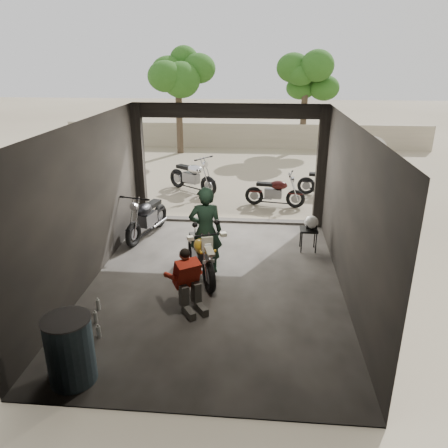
% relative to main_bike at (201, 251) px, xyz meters
% --- Properties ---
extents(ground, '(80.00, 80.00, 0.00)m').
position_rel_main_bike_xyz_m(ground, '(0.33, -0.26, -0.58)').
color(ground, '#7A6D56').
rests_on(ground, ground).
extents(garage, '(7.00, 7.13, 3.20)m').
position_rel_main_bike_xyz_m(garage, '(0.33, 0.28, 0.69)').
color(garage, '#2D2B28').
rests_on(garage, ground).
extents(boundary_wall, '(18.00, 0.30, 1.20)m').
position_rel_main_bike_xyz_m(boundary_wall, '(0.33, 13.74, 0.02)').
color(boundary_wall, gray).
rests_on(boundary_wall, ground).
extents(tree_left, '(2.20, 2.20, 5.60)m').
position_rel_main_bike_xyz_m(tree_left, '(-2.67, 12.24, 3.40)').
color(tree_left, '#382B1E').
rests_on(tree_left, ground).
extents(tree_right, '(2.20, 2.20, 5.00)m').
position_rel_main_bike_xyz_m(tree_right, '(3.13, 13.74, 2.97)').
color(tree_right, '#382B1E').
rests_on(tree_right, ground).
extents(main_bike, '(1.32, 1.90, 1.17)m').
position_rel_main_bike_xyz_m(main_bike, '(0.00, 0.00, 0.00)').
color(main_bike, beige).
rests_on(main_bike, ground).
extents(left_bike, '(1.13, 1.88, 1.19)m').
position_rel_main_bike_xyz_m(left_bike, '(-1.65, 2.05, 0.01)').
color(left_bike, black).
rests_on(left_bike, ground).
extents(outside_bike_a, '(1.95, 1.70, 1.25)m').
position_rel_main_bike_xyz_m(outside_bike_a, '(-1.12, 6.01, 0.04)').
color(outside_bike_a, black).
rests_on(outside_bike_a, ground).
extents(outside_bike_b, '(1.67, 0.90, 1.08)m').
position_rel_main_bike_xyz_m(outside_bike_b, '(1.61, 4.71, -0.05)').
color(outside_bike_b, '#370E0D').
rests_on(outside_bike_b, ground).
extents(outside_bike_c, '(1.73, 0.94, 1.11)m').
position_rel_main_bike_xyz_m(outside_bike_c, '(3.32, 5.94, -0.03)').
color(outside_bike_c, black).
rests_on(outside_bike_c, ground).
extents(rider, '(0.75, 0.55, 1.89)m').
position_rel_main_bike_xyz_m(rider, '(0.08, 0.22, 0.36)').
color(rider, black).
rests_on(rider, ground).
extents(mechanic, '(0.90, 0.95, 1.11)m').
position_rel_main_bike_xyz_m(mechanic, '(-0.01, -1.29, -0.03)').
color(mechanic, red).
rests_on(mechanic, ground).
extents(stool, '(0.40, 0.40, 0.55)m').
position_rel_main_bike_xyz_m(stool, '(2.33, 1.50, -0.11)').
color(stool, black).
rests_on(stool, ground).
extents(helmet, '(0.42, 0.43, 0.31)m').
position_rel_main_bike_xyz_m(helmet, '(2.38, 1.54, 0.12)').
color(helmet, silver).
rests_on(helmet, stool).
extents(oil_drum, '(0.65, 0.65, 1.01)m').
position_rel_main_bike_xyz_m(oil_drum, '(-1.37, -3.26, -0.08)').
color(oil_drum, '#3C5564').
rests_on(oil_drum, ground).
extents(sign_post, '(0.77, 0.08, 2.32)m').
position_rel_main_bike_xyz_m(sign_post, '(4.12, 3.81, 0.98)').
color(sign_post, black).
rests_on(sign_post, ground).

